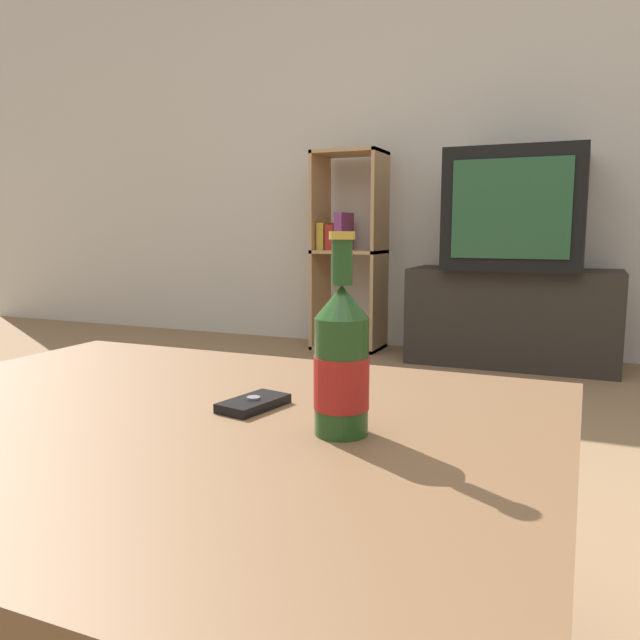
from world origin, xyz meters
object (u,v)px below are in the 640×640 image
object	(u,v)px
television	(517,211)
beer_bottle	(341,363)
tv_stand	(512,317)
cell_phone	(254,403)
bookshelf	(347,248)

from	to	relation	value
television	beer_bottle	world-z (taller)	television
tv_stand	television	xyz separation A→B (m)	(0.00, -0.00, 0.56)
cell_phone	tv_stand	bearing A→B (deg)	99.56
tv_stand	cell_phone	bearing A→B (deg)	-91.87
tv_stand	bookshelf	xyz separation A→B (m)	(-0.98, 0.08, 0.35)
television	cell_phone	size ratio (longest dim) A/B	5.70
beer_bottle	cell_phone	size ratio (longest dim) A/B	2.19
television	cell_phone	distance (m)	2.67
television	bookshelf	world-z (taller)	bookshelf
television	bookshelf	xyz separation A→B (m)	(-0.98, 0.09, -0.21)
bookshelf	beer_bottle	xyz separation A→B (m)	(1.06, -2.79, -0.06)
tv_stand	beer_bottle	world-z (taller)	beer_bottle
cell_phone	television	bearing A→B (deg)	99.56
television	bookshelf	size ratio (longest dim) A/B	0.57
bookshelf	beer_bottle	distance (m)	2.99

